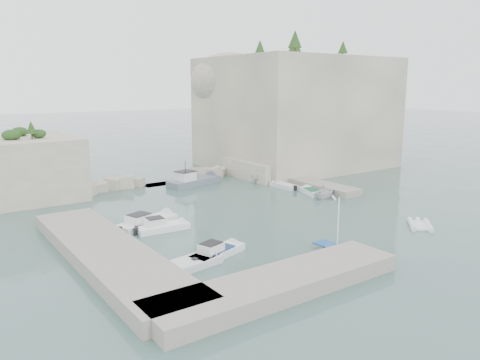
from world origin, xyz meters
TOP-DOWN VIEW (x-y plane):
  - ground at (0.00, 0.00)m, footprint 400.00×400.00m
  - cliff_east at (23.00, 23.00)m, footprint 26.00×22.00m
  - cliff_terrace at (13.00, 18.00)m, footprint 8.00×10.00m
  - outcrop_west at (-20.00, 25.00)m, footprint 16.00×14.00m
  - quay_west at (-17.00, -1.00)m, footprint 5.00×24.00m
  - quay_south at (-10.00, -12.50)m, footprint 18.00×4.00m
  - ledge_east at (13.50, 10.00)m, footprint 3.00×16.00m
  - breakwater at (-1.00, 22.00)m, footprint 28.00×3.00m
  - motorboat_d at (-9.84, -4.95)m, footprint 5.68×3.23m
  - motorboat_e at (-12.50, -5.63)m, footprint 5.13×2.73m
  - motorboat_b at (-10.37, 3.41)m, footprint 5.32×2.04m
  - motorboat_a at (-10.86, 5.69)m, footprint 7.13×4.10m
  - rowboat at (-1.91, -9.79)m, footprint 4.45×3.34m
  - inflatable_dinghy at (9.62, -9.30)m, footprint 4.05×3.89m
  - tender_east_a at (10.49, 3.85)m, footprint 3.87×3.45m
  - tender_east_b at (10.67, 6.11)m, footprint 2.79×4.72m
  - tender_east_c at (10.23, 10.83)m, footprint 1.57×4.58m
  - tender_east_d at (10.24, 15.42)m, footprint 4.09×2.20m
  - work_boat at (1.73, 18.84)m, footprint 8.66×4.19m
  - rowboat_mast at (-1.91, -9.79)m, footprint 0.10×0.10m
  - vegetation at (17.83, 24.40)m, footprint 53.48×13.88m

SIDE VIEW (x-z plane):
  - ground at x=0.00m, z-range 0.00..0.00m
  - motorboat_d at x=-9.84m, z-range -0.70..0.70m
  - motorboat_e at x=-12.50m, z-range -0.35..0.35m
  - motorboat_b at x=-10.37m, z-range -0.70..0.70m
  - motorboat_a at x=-10.86m, z-range -0.70..0.70m
  - rowboat at x=-1.91m, z-range -0.44..0.44m
  - inflatable_dinghy at x=9.62m, z-range -0.22..0.22m
  - tender_east_a at x=10.49m, z-range -0.93..0.93m
  - tender_east_b at x=10.67m, z-range -0.35..0.35m
  - tender_east_c at x=10.23m, z-range -0.35..0.35m
  - tender_east_d at x=10.24m, z-range -0.75..0.75m
  - work_boat at x=1.73m, z-range -1.10..1.10m
  - ledge_east at x=13.50m, z-range 0.00..0.80m
  - quay_west at x=-17.00m, z-range 0.00..1.10m
  - quay_south at x=-10.00m, z-range 0.00..1.10m
  - breakwater at x=-1.00m, z-range 0.00..1.40m
  - cliff_terrace at x=13.00m, z-range 0.00..2.50m
  - rowboat_mast at x=-1.91m, z-range 0.44..4.64m
  - outcrop_west at x=-20.00m, z-range 0.00..7.00m
  - cliff_east at x=23.00m, z-range 0.00..17.00m
  - vegetation at x=17.83m, z-range 11.23..24.63m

